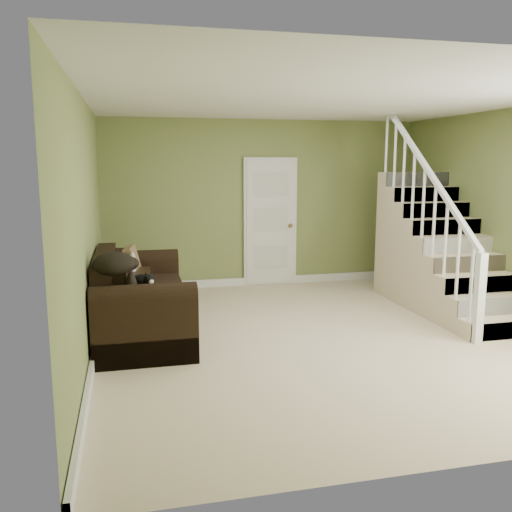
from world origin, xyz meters
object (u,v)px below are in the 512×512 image
sofa (138,302)px  cat (143,282)px  side_table (128,296)px  banana (158,299)px

sofa → cat: bearing=-13.8°
side_table → cat: size_ratio=1.82×
sofa → side_table: 0.44m
cat → side_table: bearing=87.0°
cat → banana: (0.14, -0.54, -0.07)m
sofa → cat: size_ratio=4.91×
cat → banana: cat is taller
side_table → cat: 0.54m
side_table → sofa: bearing=-75.2°
sofa → side_table: sofa is taller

